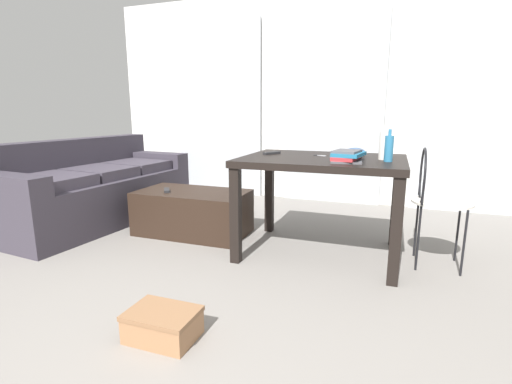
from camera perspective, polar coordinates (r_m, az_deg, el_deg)
ground_plane at (r=2.79m, az=3.91°, el=-11.08°), size 8.75×8.75×0.00m
wall_back at (r=4.74m, az=11.85°, el=13.75°), size 5.86×0.10×2.50m
curtains at (r=4.66m, az=11.62°, el=12.08°), size 4.17×0.03×2.23m
couch at (r=4.14m, az=-23.35°, el=0.34°), size 1.02×2.03×0.82m
coffee_table at (r=3.48m, az=-9.55°, el=-3.05°), size 0.99×0.55×0.39m
craft_table at (r=2.90m, az=10.01°, el=3.16°), size 1.20×0.90×0.76m
wire_chair at (r=2.93m, az=25.19°, el=-0.09°), size 0.40×0.40×0.85m
bottle_near at (r=2.74m, az=19.50°, el=6.27°), size 0.06×0.06×0.22m
bottle_far at (r=2.85m, az=18.82°, el=6.71°), size 0.07×0.07×0.23m
bowl at (r=2.95m, az=14.80°, el=5.82°), size 0.16×0.16×0.07m
book_stack at (r=2.66m, az=13.64°, el=5.29°), size 0.24×0.30×0.08m
tv_remote_on_table at (r=3.06m, az=2.41°, el=5.93°), size 0.12×0.16×0.02m
scissors at (r=2.99m, az=9.42°, el=5.50°), size 0.10×0.06×0.00m
tv_remote_primary at (r=3.46m, az=-13.38°, el=0.26°), size 0.12×0.15×0.02m
shoebox at (r=2.01m, az=-13.95°, el=-18.91°), size 0.34×0.24×0.15m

